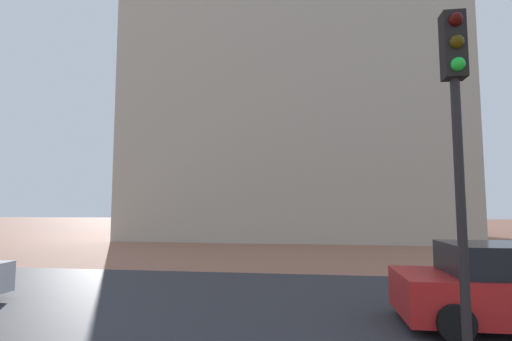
# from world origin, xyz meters

# --- Properties ---
(ground_plane) EXTENTS (120.00, 120.00, 0.00)m
(ground_plane) POSITION_xyz_m (0.00, 10.00, 0.00)
(ground_plane) COLOR #93604C
(street_asphalt_strip) EXTENTS (120.00, 7.22, 0.00)m
(street_asphalt_strip) POSITION_xyz_m (0.00, 9.05, 0.00)
(street_asphalt_strip) COLOR #2D2D33
(street_asphalt_strip) RESTS_ON ground_plane
(landmark_building) EXTENTS (22.77, 13.92, 32.78)m
(landmark_building) POSITION_xyz_m (-0.02, 29.38, 10.20)
(landmark_building) COLOR #B2A893
(landmark_building) RESTS_ON ground_plane
(traffic_light_pole) EXTENTS (0.28, 0.34, 4.87)m
(traffic_light_pole) POSITION_xyz_m (3.49, 4.64, 3.39)
(traffic_light_pole) COLOR black
(traffic_light_pole) RESTS_ON ground_plane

